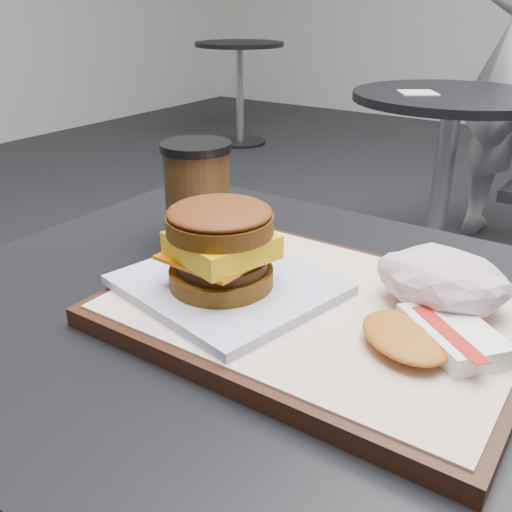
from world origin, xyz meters
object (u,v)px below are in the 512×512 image
(serving_tray, at_px, (317,312))
(neighbor_table, at_px, (447,149))
(coffee_cup, at_px, (198,192))
(hash_brown, at_px, (431,335))
(breakfast_sandwich, at_px, (223,256))
(crumpled_wrapper, at_px, (443,280))
(customer_table, at_px, (297,463))

(serving_tray, distance_m, neighbor_table, 1.70)
(coffee_cup, bearing_deg, hash_brown, -17.48)
(hash_brown, distance_m, neighbor_table, 1.74)
(breakfast_sandwich, bearing_deg, hash_brown, 6.08)
(hash_brown, height_order, crumpled_wrapper, crumpled_wrapper)
(customer_table, xyz_separation_m, serving_tray, (0.01, 0.00, 0.20))
(breakfast_sandwich, height_order, coffee_cup, coffee_cup)
(customer_table, relative_size, coffee_cup, 6.40)
(serving_tray, height_order, crumpled_wrapper, crumpled_wrapper)
(neighbor_table, bearing_deg, hash_brown, -73.99)
(hash_brown, bearing_deg, coffee_cup, 162.52)
(customer_table, distance_m, coffee_cup, 0.34)
(breakfast_sandwich, xyz_separation_m, coffee_cup, (-0.14, 0.13, 0.00))
(customer_table, bearing_deg, neighbor_table, 101.98)
(crumpled_wrapper, height_order, coffee_cup, coffee_cup)
(customer_table, height_order, neighbor_table, customer_table)
(serving_tray, relative_size, hash_brown, 2.81)
(customer_table, distance_m, breakfast_sandwich, 0.26)
(serving_tray, bearing_deg, hash_brown, -5.99)
(breakfast_sandwich, bearing_deg, crumpled_wrapper, 26.94)
(hash_brown, xyz_separation_m, neighbor_table, (-0.48, 1.66, -0.25))
(serving_tray, distance_m, coffee_cup, 0.25)
(hash_brown, distance_m, coffee_cup, 0.35)
(serving_tray, distance_m, breakfast_sandwich, 0.10)
(breakfast_sandwich, height_order, neighbor_table, breakfast_sandwich)
(serving_tray, relative_size, neighbor_table, 0.51)
(crumpled_wrapper, bearing_deg, neighbor_table, 106.18)
(customer_table, height_order, serving_tray, serving_tray)
(serving_tray, xyz_separation_m, crumpled_wrapper, (0.10, 0.06, 0.04))
(hash_brown, height_order, coffee_cup, coffee_cup)
(serving_tray, relative_size, crumpled_wrapper, 3.18)
(breakfast_sandwich, relative_size, neighbor_table, 0.29)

